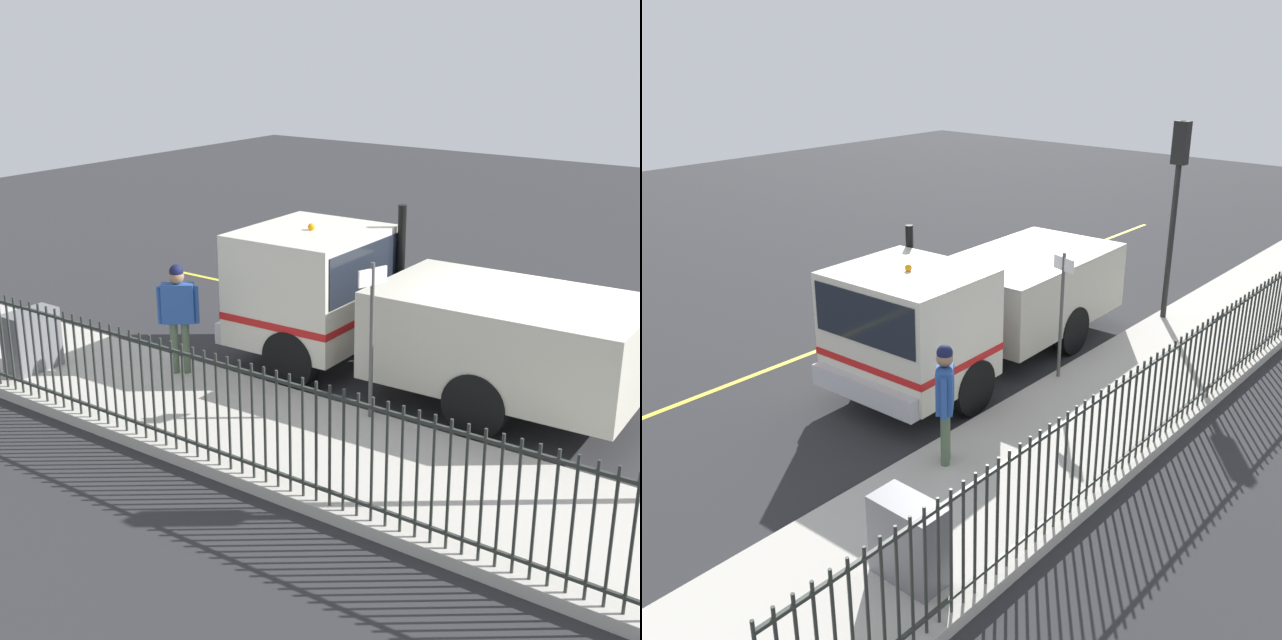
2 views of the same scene
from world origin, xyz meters
TOP-DOWN VIEW (x-y plane):
  - ground_plane at (0.00, 0.00)m, footprint 49.80×49.80m
  - sidewalk_slab at (3.17, 0.00)m, footprint 2.67×22.64m
  - lane_marking at (-2.48, 0.00)m, footprint 0.12×20.37m
  - work_truck at (0.39, -2.23)m, footprint 2.57×6.75m
  - worker_standing at (2.35, -5.14)m, footprint 0.50×0.55m
  - iron_fence at (4.38, 0.00)m, footprint 0.04×19.28m
  - traffic_light_near at (2.06, 2.27)m, footprint 0.31×0.22m
  - utility_cabinet at (3.66, -7.21)m, footprint 0.87×0.45m
  - traffic_cone at (-1.34, -0.65)m, footprint 0.46×0.46m
  - street_sign at (2.00, -1.72)m, footprint 0.49×0.17m

SIDE VIEW (x-z plane):
  - ground_plane at x=0.00m, z-range 0.00..0.00m
  - lane_marking at x=-2.48m, z-range 0.00..0.01m
  - sidewalk_slab at x=3.17m, z-range 0.00..0.16m
  - traffic_cone at x=-1.34m, z-range 0.00..0.66m
  - utility_cabinet at x=3.66m, z-range 0.16..1.16m
  - iron_fence at x=4.38m, z-range 0.17..1.71m
  - worker_standing at x=2.35m, z-range 0.37..2.18m
  - work_truck at x=0.39m, z-range -0.06..2.66m
  - street_sign at x=2.00m, z-range 0.45..2.75m
  - traffic_light_near at x=2.06m, z-range 1.02..5.16m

